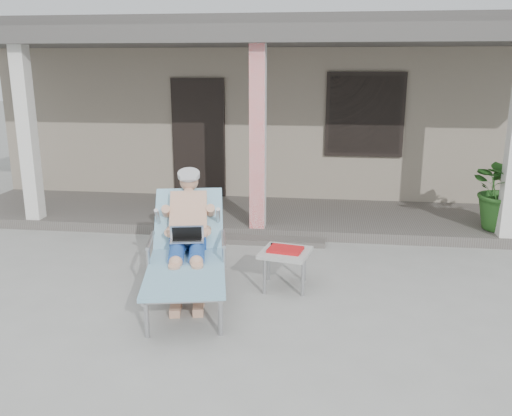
# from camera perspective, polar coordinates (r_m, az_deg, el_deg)

# --- Properties ---
(ground) EXTENTS (60.00, 60.00, 0.00)m
(ground) POSITION_cam_1_polar(r_m,az_deg,el_deg) (6.10, -2.42, -9.14)
(ground) COLOR #9E9E99
(ground) RESTS_ON ground
(house) EXTENTS (10.40, 5.40, 3.30)m
(house) POSITION_cam_1_polar(r_m,az_deg,el_deg) (12.05, 2.89, 11.00)
(house) COLOR gray
(house) RESTS_ON ground
(porch_deck) EXTENTS (10.00, 2.00, 0.15)m
(porch_deck) POSITION_cam_1_polar(r_m,az_deg,el_deg) (8.87, 0.89, -0.85)
(porch_deck) COLOR #605B56
(porch_deck) RESTS_ON ground
(porch_overhang) EXTENTS (10.00, 2.30, 2.85)m
(porch_overhang) POSITION_cam_1_polar(r_m,az_deg,el_deg) (8.49, 0.92, 16.96)
(porch_overhang) COLOR silver
(porch_overhang) RESTS_ON porch_deck
(porch_step) EXTENTS (2.00, 0.30, 0.07)m
(porch_step) POSITION_cam_1_polar(r_m,az_deg,el_deg) (7.79, -0.09, -3.39)
(porch_step) COLOR #605B56
(porch_step) RESTS_ON ground
(lounger) EXTENTS (1.19, 2.17, 1.37)m
(lounger) POSITION_cam_1_polar(r_m,az_deg,el_deg) (5.94, -7.30, -1.27)
(lounger) COLOR #B7B7BC
(lounger) RESTS_ON ground
(side_table) EXTENTS (0.62, 0.62, 0.48)m
(side_table) POSITION_cam_1_polar(r_m,az_deg,el_deg) (6.15, 3.11, -4.90)
(side_table) COLOR #B1B1AC
(side_table) RESTS_ON ground
(potted_palm) EXTENTS (1.23, 1.10, 1.22)m
(potted_palm) POSITION_cam_1_polar(r_m,az_deg,el_deg) (8.56, 24.97, 1.88)
(potted_palm) COLOR #26591E
(potted_palm) RESTS_ON porch_deck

